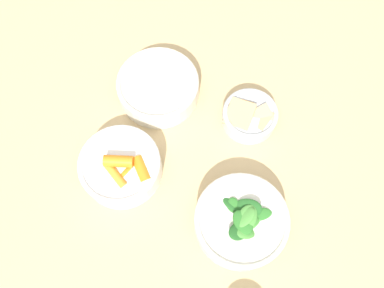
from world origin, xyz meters
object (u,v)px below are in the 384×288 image
at_px(bowl_greens, 241,221).
at_px(bowl_cookies, 250,116).
at_px(bowl_carrots, 121,166).
at_px(bowl_beans_hotdog, 159,88).

distance_m(bowl_greens, bowl_cookies, 0.22).
height_order(bowl_carrots, bowl_greens, bowl_greens).
bearing_deg(bowl_greens, bowl_beans_hotdog, 30.87).
xyz_separation_m(bowl_carrots, bowl_greens, (-0.10, -0.23, 0.00)).
height_order(bowl_greens, bowl_cookies, bowl_greens).
distance_m(bowl_beans_hotdog, bowl_cookies, 0.20).
distance_m(bowl_carrots, bowl_cookies, 0.28).
xyz_separation_m(bowl_greens, bowl_cookies, (0.22, -0.02, -0.01)).
relative_size(bowl_greens, bowl_cookies, 1.50).
relative_size(bowl_carrots, bowl_beans_hotdog, 0.91).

